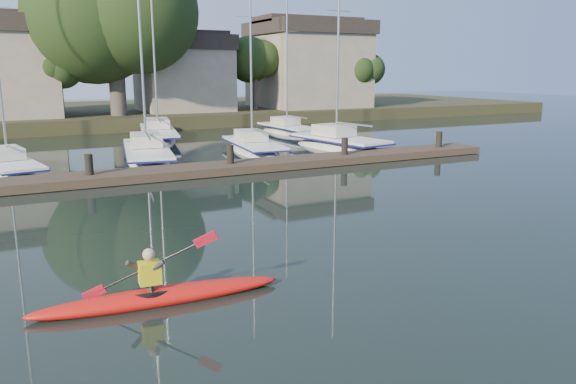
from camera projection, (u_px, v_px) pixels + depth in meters
name	position (u px, v px, depth m)	size (l,w,h in m)	color
ground	(338.00, 293.00, 11.60)	(160.00, 160.00, 0.00)	black
kayak	(158.00, 293.00, 11.07)	(5.00, 1.20, 1.59)	red
dock	(164.00, 173.00, 23.77)	(34.00, 2.00, 1.80)	#463728
sailboat_1	(10.00, 175.00, 25.15)	(3.25, 7.72, 12.27)	white
sailboat_2	(148.00, 163.00, 28.48)	(3.69, 9.62, 15.54)	white
sailboat_3	(253.00, 155.00, 31.05)	(2.85, 7.92, 12.49)	white
sailboat_4	(339.00, 153.00, 32.29)	(3.62, 8.12, 13.32)	white
sailboat_6	(159.00, 141.00, 37.02)	(4.11, 10.66, 16.58)	white
sailboat_7	(288.00, 136.00, 39.84)	(2.31, 7.64, 12.18)	white
shore	(101.00, 84.00, 46.76)	(90.00, 25.25, 12.75)	#2E381C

